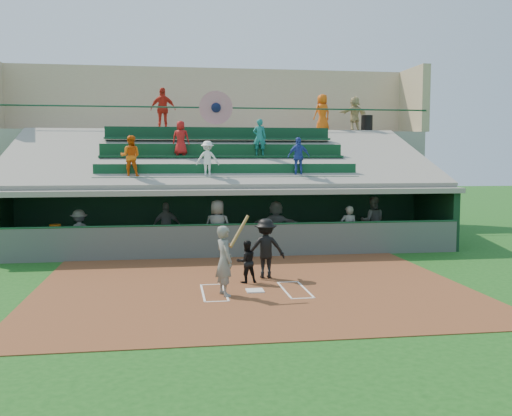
{
  "coord_description": "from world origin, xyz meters",
  "views": [
    {
      "loc": [
        -2.04,
        -13.87,
        3.34
      ],
      "look_at": [
        0.55,
        3.5,
        1.8
      ],
      "focal_mm": 40.0,
      "sensor_mm": 36.0,
      "label": 1
    }
  ],
  "objects": [
    {
      "name": "batter_at_plate",
      "position": [
        -0.79,
        -0.32,
        0.88
      ],
      "size": [
        0.92,
        0.78,
        1.95
      ],
      "color": "#60625D",
      "rests_on": "dirt_slab"
    },
    {
      "name": "dugout_player_d",
      "position": [
        1.7,
        6.28,
        0.92
      ],
      "size": [
        1.72,
        0.91,
        1.77
      ],
      "primitive_type": "imported",
      "rotation": [
        0.0,
        0.0,
        2.89
      ],
      "color": "#5F625C",
      "rests_on": "dugout_floor"
    },
    {
      "name": "concourse_staff_c",
      "position": [
        6.59,
        12.35,
        5.42
      ],
      "size": [
        1.6,
        0.99,
        1.65
      ],
      "primitive_type": "imported",
      "rotation": [
        0.0,
        0.0,
        3.5
      ],
      "color": "tan",
      "rests_on": "concourse_slab"
    },
    {
      "name": "dugout_player_c",
      "position": [
        -0.5,
        5.28,
        0.99
      ],
      "size": [
        1.06,
        0.84,
        1.9
      ],
      "primitive_type": "imported",
      "rotation": [
        0.0,
        0.0,
        2.85
      ],
      "color": "#535550",
      "rests_on": "dugout_floor"
    },
    {
      "name": "dugout_bench",
      "position": [
        0.11,
        7.98,
        0.25
      ],
      "size": [
        13.53,
        4.1,
        0.42
      ],
      "primitive_type": "cube",
      "rotation": [
        0.0,
        0.0,
        -0.27
      ],
      "color": "olive",
      "rests_on": "dugout_floor"
    },
    {
      "name": "concourse_staff_b",
      "position": [
        5.08,
        12.61,
        5.48
      ],
      "size": [
        1.0,
        0.83,
        1.76
      ],
      "primitive_type": "imported",
      "rotation": [
        0.0,
        0.0,
        3.51
      ],
      "color": "#D2520C",
      "rests_on": "concourse_slab"
    },
    {
      "name": "dugout_floor",
      "position": [
        0.0,
        6.75,
        0.02
      ],
      "size": [
        16.0,
        3.5,
        0.04
      ],
      "primitive_type": "cube",
      "color": "gray",
      "rests_on": "ground"
    },
    {
      "name": "catcher",
      "position": [
        -0.08,
        1.01,
        0.59
      ],
      "size": [
        0.63,
        0.54,
        1.14
      ],
      "primitive_type": "imported",
      "rotation": [
        0.0,
        0.0,
        3.36
      ],
      "color": "black",
      "rests_on": "dirt_slab"
    },
    {
      "name": "trash_bin",
      "position": [
        7.49,
        13.18,
        5.02
      ],
      "size": [
        0.55,
        0.55,
        0.83
      ],
      "primitive_type": "cylinder",
      "color": "black",
      "rests_on": "concourse_slab"
    },
    {
      "name": "batters_box_chalk",
      "position": [
        0.0,
        0.0,
        0.02
      ],
      "size": [
        2.65,
        1.85,
        0.01
      ],
      "color": "white",
      "rests_on": "dirt_slab"
    },
    {
      "name": "white_table",
      "position": [
        -5.91,
        6.03,
        0.39
      ],
      "size": [
        0.91,
        0.77,
        0.69
      ],
      "primitive_type": "cube",
      "rotation": [
        0.0,
        0.0,
        -0.24
      ],
      "color": "white",
      "rests_on": "dugout_floor"
    },
    {
      "name": "dirt_slab",
      "position": [
        0.0,
        0.5,
        0.01
      ],
      "size": [
        11.0,
        9.0,
        0.02
      ],
      "primitive_type": "cube",
      "color": "brown",
      "rests_on": "ground"
    },
    {
      "name": "dugout_player_a",
      "position": [
        -5.16,
        6.06,
        0.82
      ],
      "size": [
        1.13,
        0.84,
        1.55
      ],
      "primitive_type": "imported",
      "rotation": [
        0.0,
        0.0,
        3.44
      ],
      "color": "#61645E",
      "rests_on": "dugout_floor"
    },
    {
      "name": "concourse_staff_a",
      "position": [
        -2.36,
        12.89,
        5.58
      ],
      "size": [
        1.2,
        0.6,
        1.96
      ],
      "primitive_type": "imported",
      "rotation": [
        0.0,
        0.0,
        3.04
      ],
      "color": "red",
      "rests_on": "concourse_slab"
    },
    {
      "name": "dugout_player_b",
      "position": [
        -2.22,
        6.67,
        0.9
      ],
      "size": [
        1.06,
        0.56,
        1.72
      ],
      "primitive_type": "imported",
      "rotation": [
        0.0,
        0.0,
        3.28
      ],
      "color": "#525551",
      "rests_on": "dugout_floor"
    },
    {
      "name": "dugout_player_e",
      "position": [
        4.11,
        5.3,
        0.86
      ],
      "size": [
        0.64,
        0.46,
        1.64
      ],
      "primitive_type": "imported",
      "rotation": [
        0.0,
        0.0,
        3.03
      ],
      "color": "#535550",
      "rests_on": "dugout_floor"
    },
    {
      "name": "home_plate",
      "position": [
        0.0,
        0.0,
        0.04
      ],
      "size": [
        0.43,
        0.43,
        0.03
      ],
      "primitive_type": "cube",
      "color": "white",
      "rests_on": "dirt_slab"
    },
    {
      "name": "grandstand",
      "position": [
        -0.01,
        10.51,
        2.26
      ],
      "size": [
        20.4,
        10.4,
        7.8
      ],
      "color": "#535953",
      "rests_on": "ground"
    },
    {
      "name": "home_umpire",
      "position": [
        0.53,
        1.56,
        0.85
      ],
      "size": [
        1.1,
        0.67,
        1.65
      ],
      "primitive_type": "imported",
      "rotation": [
        0.0,
        0.0,
        3.08
      ],
      "color": "black",
      "rests_on": "dirt_slab"
    },
    {
      "name": "water_cooler",
      "position": [
        -5.94,
        6.04,
        0.92
      ],
      "size": [
        0.38,
        0.38,
        0.38
      ],
      "primitive_type": "cylinder",
      "color": "#D65E0C",
      "rests_on": "white_table"
    },
    {
      "name": "concourse_slab",
      "position": [
        0.0,
        13.5,
        2.3
      ],
      "size": [
        20.0,
        3.0,
        4.6
      ],
      "primitive_type": "cube",
      "color": "gray",
      "rests_on": "ground"
    },
    {
      "name": "dugout_player_f",
      "position": [
        5.42,
        6.48,
        0.98
      ],
      "size": [
        1.05,
        0.9,
        1.87
      ],
      "primitive_type": "imported",
      "rotation": [
        0.0,
        0.0,
        2.91
      ],
      "color": "#545752",
      "rests_on": "dugout_floor"
    },
    {
      "name": "ground",
      "position": [
        0.0,
        0.0,
        0.0
      ],
      "size": [
        100.0,
        100.0,
        0.0
      ],
      "primitive_type": "plane",
      "color": "#164B15",
      "rests_on": "ground"
    }
  ]
}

